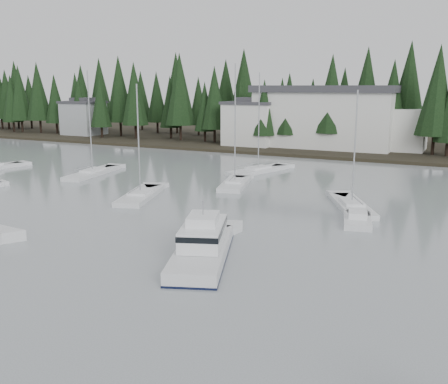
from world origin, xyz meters
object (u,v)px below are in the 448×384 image
object	(u,v)px
sailboat_9	(141,197)
runabout_1	(357,222)
house_west	(251,123)
cabin_cruiser_center	(203,248)
house_far_west	(84,117)
sailboat_10	(235,185)
sailboat_3	(93,174)
sailboat_2	(258,172)
sailboat_8	(351,208)
harbor_inn	(336,118)

from	to	relation	value
sailboat_9	runabout_1	bearing A→B (deg)	-108.39
house_west	cabin_cruiser_center	distance (m)	61.63
house_far_west	sailboat_10	xyz separation A→B (m)	(54.99, -36.42, -4.32)
sailboat_3	sailboat_9	size ratio (longest dim) A/B	1.14
sailboat_3	runabout_1	xyz separation A→B (m)	(35.77, -8.43, 0.06)
house_far_west	sailboat_2	bearing A→B (deg)	-26.22
house_west	sailboat_3	world-z (taller)	sailboat_3
cabin_cruiser_center	sailboat_2	size ratio (longest dim) A/B	0.81
sailboat_2	sailboat_8	distance (m)	21.52
house_west	harbor_inn	size ratio (longest dim) A/B	0.32
house_far_west	sailboat_8	distance (m)	80.86
sailboat_2	sailboat_8	world-z (taller)	sailboat_2
house_west	sailboat_8	bearing A→B (deg)	-55.03
harbor_inn	sailboat_9	bearing A→B (deg)	-99.71
house_far_west	sailboat_8	world-z (taller)	sailboat_8
sailboat_9	runabout_1	world-z (taller)	sailboat_9
sailboat_9	sailboat_2	bearing A→B (deg)	-32.08
house_west	sailboat_9	world-z (taller)	sailboat_9
house_west	cabin_cruiser_center	bearing A→B (deg)	-69.50
cabin_cruiser_center	sailboat_9	bearing A→B (deg)	27.44
sailboat_2	sailboat_10	xyz separation A→B (m)	(1.23, -9.94, 0.02)
sailboat_3	sailboat_2	bearing A→B (deg)	-68.22
sailboat_2	sailboat_8	xyz separation A→B (m)	(15.68, -14.75, -0.01)
harbor_inn	cabin_cruiser_center	distance (m)	61.51
house_far_west	house_west	bearing A→B (deg)	-2.73
house_far_west	cabin_cruiser_center	distance (m)	87.20
cabin_cruiser_center	sailboat_2	xyz separation A→B (m)	(-9.78, 33.13, -0.60)
cabin_cruiser_center	sailboat_9	distance (m)	19.78
house_west	sailboat_8	xyz separation A→B (m)	(27.43, -39.22, -4.59)
sailboat_2	sailboat_10	distance (m)	10.02
house_west	sailboat_10	xyz separation A→B (m)	(12.99, -34.42, -4.57)
runabout_1	sailboat_8	bearing A→B (deg)	4.41
sailboat_3	runabout_1	bearing A→B (deg)	-113.29
house_far_west	harbor_inn	bearing A→B (deg)	1.35
house_west	harbor_inn	world-z (taller)	harbor_inn
sailboat_8	cabin_cruiser_center	bearing A→B (deg)	135.87
cabin_cruiser_center	runabout_1	bearing A→B (deg)	-49.93
sailboat_3	sailboat_10	world-z (taller)	sailboat_10
house_far_west	cabin_cruiser_center	size ratio (longest dim) A/B	0.78
runabout_1	cabin_cruiser_center	bearing A→B (deg)	137.45
runabout_1	sailboat_9	bearing A→B (deg)	76.91
cabin_cruiser_center	runabout_1	world-z (taller)	cabin_cruiser_center
cabin_cruiser_center	sailboat_9	xyz separation A→B (m)	(-14.65, 13.28, -0.61)
house_west	harbor_inn	distance (m)	15.45
house_far_west	sailboat_10	size ratio (longest dim) A/B	0.59
house_far_west	sailboat_10	world-z (taller)	sailboat_10
house_west	runabout_1	world-z (taller)	house_west
house_far_west	runabout_1	xyz separation A→B (m)	(71.05, -46.37, -4.27)
house_west	sailboat_10	size ratio (longest dim) A/B	0.67
cabin_cruiser_center	sailboat_10	distance (m)	24.73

